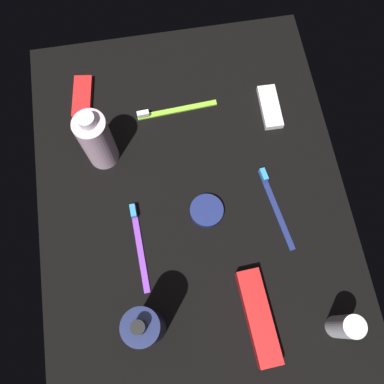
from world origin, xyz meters
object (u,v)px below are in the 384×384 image
snack_bar_white (270,107)px  toothbrush_purple (139,242)px  lotion_bottle (145,327)px  toothbrush_navy (274,204)px  deodorant_stick (345,327)px  snack_bar_red (82,97)px  toothbrush_lime (172,110)px  toothpaste_box_red (258,317)px  bodywash_bottle (97,140)px  cream_tin_left (207,211)px

snack_bar_white → toothbrush_purple: bearing=129.4°
lotion_bottle → toothbrush_navy: (19.92, -28.51, -7.83)cm
deodorant_stick → snack_bar_red: bearing=37.3°
toothbrush_lime → toothpaste_box_red: bearing=-168.2°
bodywash_bottle → snack_bar_white: size_ratio=1.65×
toothbrush_lime → snack_bar_red: bearing=71.5°
snack_bar_red → toothbrush_purple: bearing=-158.3°
toothbrush_navy → toothpaste_box_red: 22.94cm
deodorant_stick → snack_bar_red: (56.84, 43.27, -4.26)cm
toothbrush_purple → toothbrush_navy: bearing=-83.1°
bodywash_bottle → toothpaste_box_red: bodywash_bottle is taller
bodywash_bottle → toothbrush_lime: bodywash_bottle is taller
deodorant_stick → toothbrush_navy: (25.52, 6.18, -4.40)cm
cream_tin_left → lotion_bottle: bearing=145.0°
toothbrush_lime → toothbrush_navy: size_ratio=1.00×
toothbrush_purple → toothpaste_box_red: 27.26cm
snack_bar_white → deodorant_stick: bearing=-176.1°
toothbrush_navy → toothbrush_purple: bearing=96.9°
toothbrush_purple → snack_bar_red: toothbrush_purple is taller
toothpaste_box_red → snack_bar_white: toothpaste_box_red is taller
toothbrush_lime → cream_tin_left: bearing=-171.4°
toothbrush_lime → snack_bar_red: (6.45, 19.32, 0.14)cm
deodorant_stick → snack_bar_white: bearing=2.6°
toothbrush_purple → toothbrush_lime: bearing=-20.9°
toothpaste_box_red → snack_bar_red: toothpaste_box_red is taller
lotion_bottle → snack_bar_red: size_ratio=1.85×
toothbrush_navy → snack_bar_red: (31.33, 37.08, 0.14)cm
deodorant_stick → snack_bar_red: deodorant_stick is taller
toothbrush_navy → cream_tin_left: size_ratio=2.61×
cream_tin_left → toothbrush_purple: bearing=105.9°
cream_tin_left → snack_bar_white: bearing=-40.2°
toothbrush_lime → toothpaste_box_red: 47.31cm
toothbrush_navy → snack_bar_white: size_ratio=1.73×
lotion_bottle → toothbrush_lime: (44.80, -10.74, -7.83)cm
bodywash_bottle → deodorant_stick: bearing=-136.6°
bodywash_bottle → toothbrush_lime: size_ratio=0.95×
toothpaste_box_red → cream_tin_left: bearing=11.9°
lotion_bottle → deodorant_stick: bearing=-99.2°
deodorant_stick → toothpaste_box_red: 15.26cm
snack_bar_white → snack_bar_red: size_ratio=1.00×
bodywash_bottle → cream_tin_left: bearing=-129.2°
toothbrush_lime → snack_bar_red: 20.36cm
toothbrush_purple → snack_bar_white: 41.41cm
toothbrush_lime → toothbrush_purple: bearing=159.1°
bodywash_bottle → toothbrush_navy: size_ratio=0.95×
toothbrush_navy → cream_tin_left: bearing=87.3°
bodywash_bottle → cream_tin_left: (-15.94, -19.58, -6.92)cm
toothbrush_purple → toothpaste_box_red: bearing=-131.2°
lotion_bottle → toothbrush_purple: bearing=0.3°
snack_bar_white → cream_tin_left: (-21.40, 18.08, 0.09)cm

